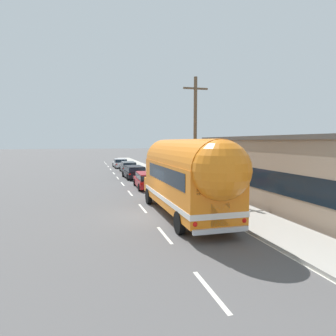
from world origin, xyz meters
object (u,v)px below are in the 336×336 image
Objects in this scene: car_fourth at (120,163)px; car_third at (128,166)px; car_second at (134,171)px; car_lead at (148,179)px; painted_bus at (188,175)px; utility_pole at (195,135)px.

car_third is at bearing -87.84° from car_fourth.
car_third is at bearing 87.84° from car_second.
car_lead is at bearing -90.53° from car_third.
painted_bus reaches higher than car_lead.
car_lead and car_fourth have the same top height.
utility_pole is 1.85× the size of car_second.
car_lead and car_second have the same top height.
utility_pole reaches higher than car_second.
car_second is (-0.13, 7.05, -0.00)m from car_lead.
car_second is 1.04× the size of car_third.
car_second is at bearing 102.49° from utility_pole.
car_fourth is (-0.27, 7.11, -0.05)m from car_third.
car_fourth is at bearing 95.84° from utility_pole.
painted_bus is 2.40× the size of car_second.
car_third and car_fourth have the same top height.
painted_bus is 10.56m from car_lead.
painted_bus is 31.44m from car_fourth.
utility_pole is 19.11m from car_third.
utility_pole is at bearing 66.43° from painted_bus.
car_third is (0.13, 13.83, -0.00)m from car_lead.
car_lead is 7.05m from car_second.
utility_pole is 12.65m from car_second.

